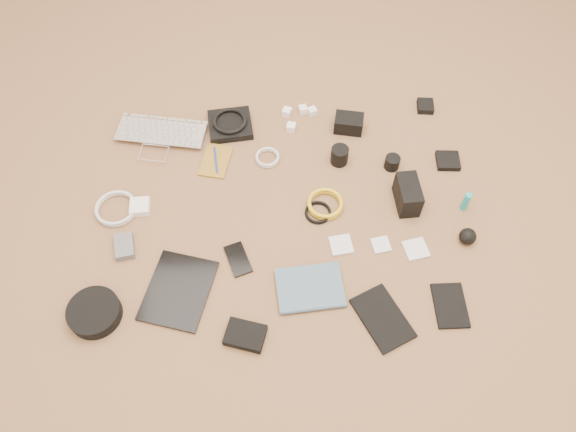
{
  "coord_description": "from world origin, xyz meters",
  "views": [
    {
      "loc": [
        -0.02,
        -1.11,
        1.71
      ],
      "look_at": [
        0.03,
        -0.02,
        0.02
      ],
      "focal_mm": 35.0,
      "sensor_mm": 36.0,
      "label": 1
    }
  ],
  "objects_px": {
    "laptop": "(158,142)",
    "headphone_case": "(94,313)",
    "dslr_camera": "(349,123)",
    "tablet": "(179,290)",
    "paperback": "(314,311)",
    "phone": "(238,259)"
  },
  "relations": [
    {
      "from": "laptop",
      "to": "phone",
      "type": "height_order",
      "value": "laptop"
    },
    {
      "from": "tablet",
      "to": "phone",
      "type": "bearing_deg",
      "value": 45.0
    },
    {
      "from": "paperback",
      "to": "phone",
      "type": "bearing_deg",
      "value": 45.59
    },
    {
      "from": "laptop",
      "to": "dslr_camera",
      "type": "xyz_separation_m",
      "value": [
        0.75,
        0.05,
        0.02
      ]
    },
    {
      "from": "dslr_camera",
      "to": "paperback",
      "type": "relative_size",
      "value": 0.51
    },
    {
      "from": "tablet",
      "to": "paperback",
      "type": "height_order",
      "value": "paperback"
    },
    {
      "from": "dslr_camera",
      "to": "tablet",
      "type": "relative_size",
      "value": 0.43
    },
    {
      "from": "tablet",
      "to": "paperback",
      "type": "relative_size",
      "value": 1.2
    },
    {
      "from": "dslr_camera",
      "to": "phone",
      "type": "distance_m",
      "value": 0.73
    },
    {
      "from": "tablet",
      "to": "phone",
      "type": "height_order",
      "value": "tablet"
    },
    {
      "from": "laptop",
      "to": "headphone_case",
      "type": "xyz_separation_m",
      "value": [
        -0.15,
        -0.72,
        0.01
      ]
    },
    {
      "from": "laptop",
      "to": "phone",
      "type": "distance_m",
      "value": 0.62
    },
    {
      "from": "dslr_camera",
      "to": "tablet",
      "type": "distance_m",
      "value": 0.94
    },
    {
      "from": "phone",
      "to": "headphone_case",
      "type": "bearing_deg",
      "value": -177.45
    },
    {
      "from": "dslr_camera",
      "to": "tablet",
      "type": "height_order",
      "value": "dslr_camera"
    },
    {
      "from": "tablet",
      "to": "headphone_case",
      "type": "bearing_deg",
      "value": -148.1
    },
    {
      "from": "dslr_camera",
      "to": "headphone_case",
      "type": "distance_m",
      "value": 1.18
    },
    {
      "from": "dslr_camera",
      "to": "phone",
      "type": "relative_size",
      "value": 0.89
    },
    {
      "from": "paperback",
      "to": "headphone_case",
      "type": "bearing_deg",
      "value": 83.5
    },
    {
      "from": "laptop",
      "to": "headphone_case",
      "type": "distance_m",
      "value": 0.73
    },
    {
      "from": "phone",
      "to": "laptop",
      "type": "bearing_deg",
      "value": 101.32
    },
    {
      "from": "headphone_case",
      "to": "paperback",
      "type": "xyz_separation_m",
      "value": [
        0.71,
        -0.02,
        -0.01
      ]
    }
  ]
}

